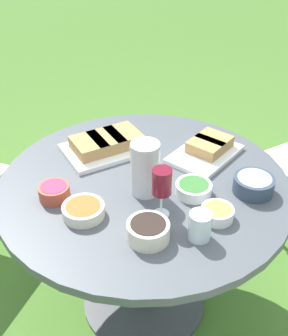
# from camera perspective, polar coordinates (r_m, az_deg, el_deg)

# --- Properties ---
(ground_plane) EXTENTS (40.00, 40.00, 0.00)m
(ground_plane) POSITION_cam_1_polar(r_m,az_deg,el_deg) (2.18, 0.00, -17.49)
(ground_plane) COLOR #4C7A2D
(dining_table) EXTENTS (1.15, 1.15, 0.73)m
(dining_table) POSITION_cam_1_polar(r_m,az_deg,el_deg) (1.75, 0.00, -5.36)
(dining_table) COLOR #4C4C51
(dining_table) RESTS_ON ground_plane
(water_pitcher) EXTENTS (0.12, 0.11, 0.21)m
(water_pitcher) POSITION_cam_1_polar(r_m,az_deg,el_deg) (1.55, 0.14, -0.05)
(water_pitcher) COLOR silver
(water_pitcher) RESTS_ON dining_table
(wine_glass) EXTENTS (0.07, 0.07, 0.19)m
(wine_glass) POSITION_cam_1_polar(r_m,az_deg,el_deg) (1.42, 2.43, -2.10)
(wine_glass) COLOR silver
(wine_glass) RESTS_ON dining_table
(platter_bread_main) EXTENTS (0.41, 0.44, 0.07)m
(platter_bread_main) POSITION_cam_1_polar(r_m,az_deg,el_deg) (1.84, -5.07, 3.27)
(platter_bread_main) COLOR white
(platter_bread_main) RESTS_ON dining_table
(platter_charcuterie) EXTENTS (0.28, 0.35, 0.07)m
(platter_charcuterie) POSITION_cam_1_polar(r_m,az_deg,el_deg) (1.83, 8.57, 2.56)
(platter_charcuterie) COLOR white
(platter_charcuterie) RESTS_ON dining_table
(bowl_fries) EXTENTS (0.12, 0.12, 0.04)m
(bowl_fries) POSITION_cam_1_polar(r_m,az_deg,el_deg) (1.50, 9.89, -5.98)
(bowl_fries) COLOR white
(bowl_fries) RESTS_ON dining_table
(bowl_salad) EXTENTS (0.14, 0.14, 0.05)m
(bowl_salad) POSITION_cam_1_polar(r_m,az_deg,el_deg) (1.59, 6.73, -2.74)
(bowl_salad) COLOR white
(bowl_salad) RESTS_ON dining_table
(bowl_olives) EXTENTS (0.14, 0.14, 0.07)m
(bowl_olives) POSITION_cam_1_polar(r_m,az_deg,el_deg) (1.39, 0.56, -8.42)
(bowl_olives) COLOR beige
(bowl_olives) RESTS_ON dining_table
(bowl_dip_red) EXTENTS (0.12, 0.12, 0.06)m
(bowl_dip_red) POSITION_cam_1_polar(r_m,az_deg,el_deg) (1.59, -12.07, -3.12)
(bowl_dip_red) COLOR #B74733
(bowl_dip_red) RESTS_ON dining_table
(bowl_dip_cream) EXTENTS (0.15, 0.15, 0.07)m
(bowl_dip_cream) POSITION_cam_1_polar(r_m,az_deg,el_deg) (1.64, 14.64, -2.09)
(bowl_dip_cream) COLOR #334256
(bowl_dip_cream) RESTS_ON dining_table
(bowl_roasted_veg) EXTENTS (0.15, 0.15, 0.04)m
(bowl_roasted_veg) POSITION_cam_1_polar(r_m,az_deg,el_deg) (1.50, -8.22, -5.64)
(bowl_roasted_veg) COLOR beige
(bowl_roasted_veg) RESTS_ON dining_table
(cup_water_near) EXTENTS (0.08, 0.08, 0.10)m
(cup_water_near) POSITION_cam_1_polar(r_m,az_deg,el_deg) (1.40, 7.59, -7.78)
(cup_water_near) COLOR silver
(cup_water_near) RESTS_ON dining_table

